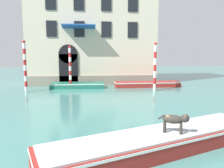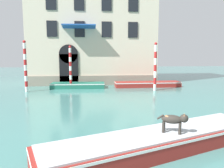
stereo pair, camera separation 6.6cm
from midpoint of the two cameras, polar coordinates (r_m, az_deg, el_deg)
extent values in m
cube|color=beige|center=(26.75, -5.10, 19.20)|extent=(13.92, 6.00, 17.23)
cube|color=gray|center=(23.31, -4.70, 0.93)|extent=(13.92, 0.16, 1.05)
cube|color=black|center=(23.27, -11.11, 3.61)|extent=(1.94, 0.14, 3.32)
cylinder|color=black|center=(23.21, -11.22, 7.70)|extent=(1.94, 0.14, 1.94)
cube|color=black|center=(23.57, -15.35, 13.74)|extent=(1.04, 0.10, 1.61)
cube|color=black|center=(23.32, -8.37, 14.00)|extent=(1.04, 0.10, 1.61)
cube|color=black|center=(23.39, -1.33, 14.05)|extent=(1.04, 0.10, 1.61)
cube|color=black|center=(23.80, 5.56, 13.91)|extent=(1.04, 0.10, 1.61)
cube|color=black|center=(24.01, -15.58, 20.06)|extent=(1.04, 0.10, 1.61)
cube|color=black|center=(23.77, -8.50, 20.38)|extent=(1.04, 0.10, 1.61)
cube|color=black|center=(23.84, -1.35, 20.42)|extent=(1.04, 0.10, 1.61)
cube|color=black|center=(24.24, 5.64, 20.17)|extent=(1.04, 0.10, 1.61)
cube|color=#1E4C99|center=(22.69, -8.54, 14.69)|extent=(3.31, 1.40, 0.29)
cube|color=maroon|center=(7.80, 12.49, -14.56)|extent=(8.30, 4.33, 0.58)
cube|color=white|center=(7.72, 12.54, -12.98)|extent=(8.34, 4.37, 0.08)
cube|color=#B2B7BC|center=(7.69, 12.56, -12.35)|extent=(8.03, 4.12, 0.06)
cylinder|color=#332D28|center=(7.77, 17.57, -10.64)|extent=(0.09, 0.09, 0.37)
cylinder|color=#332D28|center=(7.57, 17.54, -11.12)|extent=(0.09, 0.09, 0.37)
cylinder|color=#332D28|center=(7.79, 13.65, -10.45)|extent=(0.09, 0.09, 0.37)
cylinder|color=#332D28|center=(7.59, 13.52, -10.92)|extent=(0.09, 0.09, 0.37)
ellipsoid|color=#332D28|center=(7.60, 15.64, -8.87)|extent=(0.75, 0.56, 0.29)
ellipsoid|color=#AD7042|center=(7.58, 14.87, -8.25)|extent=(0.36, 0.31, 0.10)
sphere|color=#332D28|center=(7.57, 18.56, -8.52)|extent=(0.28, 0.28, 0.28)
cone|color=#AD7042|center=(7.62, 18.59, -7.62)|extent=(0.08, 0.08, 0.11)
cone|color=#AD7042|center=(7.47, 18.59, -7.91)|extent=(0.08, 0.08, 0.11)
cylinder|color=#332D28|center=(7.61, 12.77, -8.40)|extent=(0.25, 0.16, 0.20)
cube|color=#1E6651|center=(21.75, -8.78, -0.34)|extent=(5.24, 2.09, 0.50)
cube|color=white|center=(21.73, -8.79, 0.16)|extent=(5.27, 2.12, 0.08)
cube|color=#9EA3A8|center=(21.76, -8.78, -0.40)|extent=(2.90, 1.51, 0.45)
cube|color=maroon|center=(22.55, 9.33, -0.06)|extent=(6.62, 1.56, 0.51)
cube|color=white|center=(22.52, 9.34, 0.44)|extent=(6.65, 1.59, 0.08)
cube|color=#B2B7BC|center=(22.55, 9.33, -0.12)|extent=(3.64, 1.17, 0.46)
cylinder|color=white|center=(20.28, 11.19, -0.84)|extent=(0.25, 0.25, 0.59)
cylinder|color=#B21E1E|center=(20.20, 11.23, 0.80)|extent=(0.25, 0.25, 0.59)
cylinder|color=white|center=(20.14, 11.28, 2.46)|extent=(0.25, 0.25, 0.59)
cylinder|color=#B21E1E|center=(20.10, 11.32, 4.12)|extent=(0.25, 0.25, 0.59)
cylinder|color=white|center=(20.07, 11.36, 5.79)|extent=(0.25, 0.25, 0.59)
cylinder|color=#B21E1E|center=(20.07, 11.41, 7.46)|extent=(0.25, 0.25, 0.59)
cylinder|color=white|center=(20.08, 11.45, 9.13)|extent=(0.25, 0.25, 0.59)
sphere|color=#B21E1E|center=(20.09, 11.48, 10.28)|extent=(0.26, 0.26, 0.26)
cylinder|color=white|center=(21.45, -10.59, -0.58)|extent=(0.24, 0.24, 0.43)
cylinder|color=#B21E1E|center=(21.39, -10.62, 0.56)|extent=(0.24, 0.24, 0.43)
cylinder|color=white|center=(21.34, -10.65, 1.71)|extent=(0.24, 0.24, 0.43)
cylinder|color=#B21E1E|center=(21.30, -10.68, 2.86)|extent=(0.24, 0.24, 0.43)
cylinder|color=white|center=(21.27, -10.71, 4.02)|extent=(0.24, 0.24, 0.43)
cylinder|color=#B21E1E|center=(21.25, -10.74, 5.17)|extent=(0.24, 0.24, 0.43)
cylinder|color=white|center=(21.24, -10.76, 6.34)|extent=(0.24, 0.24, 0.43)
cylinder|color=#B21E1E|center=(21.24, -10.79, 7.50)|extent=(0.24, 0.24, 0.43)
cylinder|color=white|center=(21.24, -10.82, 8.66)|extent=(0.24, 0.24, 0.43)
sphere|color=#B21E1E|center=(21.25, -10.84, 9.53)|extent=(0.25, 0.25, 0.25)
cylinder|color=white|center=(20.56, -21.32, -1.27)|extent=(0.24, 0.24, 0.47)
cylinder|color=#B21E1E|center=(20.50, -21.38, 0.03)|extent=(0.24, 0.24, 0.47)
cylinder|color=white|center=(20.45, -21.45, 1.34)|extent=(0.24, 0.24, 0.47)
cylinder|color=#B21E1E|center=(20.41, -21.51, 2.65)|extent=(0.24, 0.24, 0.47)
cylinder|color=white|center=(20.38, -21.58, 3.97)|extent=(0.24, 0.24, 0.47)
cylinder|color=#B21E1E|center=(20.36, -21.64, 5.29)|extent=(0.24, 0.24, 0.47)
cylinder|color=white|center=(20.35, -21.70, 6.61)|extent=(0.24, 0.24, 0.47)
cylinder|color=#B21E1E|center=(20.35, -21.77, 7.93)|extent=(0.24, 0.24, 0.47)
cylinder|color=white|center=(20.36, -21.84, 9.25)|extent=(0.24, 0.24, 0.47)
sphere|color=#B21E1E|center=(20.38, -21.88, 10.22)|extent=(0.26, 0.26, 0.26)
camera|label=1|loc=(0.03, -89.88, 0.02)|focal=35.00mm
camera|label=2|loc=(0.03, 90.12, -0.02)|focal=35.00mm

